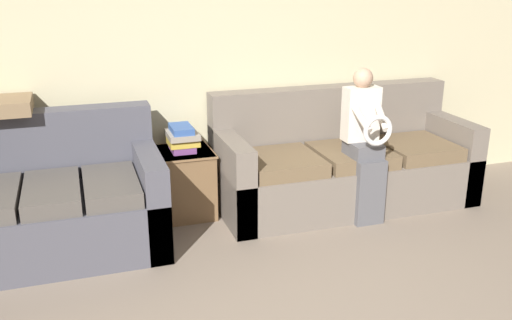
{
  "coord_description": "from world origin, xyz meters",
  "views": [
    {
      "loc": [
        -1.04,
        -1.7,
        1.9
      ],
      "look_at": [
        0.08,
        1.69,
        0.71
      ],
      "focal_mm": 40.0,
      "sensor_mm": 36.0,
      "label": 1
    }
  ],
  "objects_px": {
    "book_stack": "(182,138)",
    "throw_pillow": "(1,106)",
    "couch_main": "(342,164)",
    "couch_side": "(55,205)",
    "side_shelf": "(185,182)",
    "child_left_seated": "(365,140)"
  },
  "relations": [
    {
      "from": "couch_main",
      "to": "child_left_seated",
      "type": "relative_size",
      "value": 1.8
    },
    {
      "from": "child_left_seated",
      "to": "side_shelf",
      "type": "xyz_separation_m",
      "value": [
        -1.32,
        0.5,
        -0.37
      ]
    },
    {
      "from": "child_left_seated",
      "to": "book_stack",
      "type": "relative_size",
      "value": 3.87
    },
    {
      "from": "book_stack",
      "to": "throw_pillow",
      "type": "height_order",
      "value": "throw_pillow"
    },
    {
      "from": "side_shelf",
      "to": "book_stack",
      "type": "height_order",
      "value": "book_stack"
    },
    {
      "from": "child_left_seated",
      "to": "couch_side",
      "type": "bearing_deg",
      "value": 174.78
    },
    {
      "from": "book_stack",
      "to": "throw_pillow",
      "type": "bearing_deg",
      "value": 178.83
    },
    {
      "from": "couch_main",
      "to": "side_shelf",
      "type": "xyz_separation_m",
      "value": [
        -1.32,
        0.15,
        -0.05
      ]
    },
    {
      "from": "couch_main",
      "to": "couch_side",
      "type": "xyz_separation_m",
      "value": [
        -2.31,
        -0.15,
        -0.01
      ]
    },
    {
      "from": "child_left_seated",
      "to": "book_stack",
      "type": "height_order",
      "value": "child_left_seated"
    },
    {
      "from": "book_stack",
      "to": "couch_main",
      "type": "bearing_deg",
      "value": -6.42
    },
    {
      "from": "couch_main",
      "to": "throw_pillow",
      "type": "bearing_deg",
      "value": 176.14
    },
    {
      "from": "child_left_seated",
      "to": "side_shelf",
      "type": "relative_size",
      "value": 2.21
    },
    {
      "from": "couch_main",
      "to": "book_stack",
      "type": "height_order",
      "value": "couch_main"
    },
    {
      "from": "couch_side",
      "to": "side_shelf",
      "type": "distance_m",
      "value": 1.03
    },
    {
      "from": "throw_pillow",
      "to": "child_left_seated",
      "type": "bearing_deg",
      "value": -11.62
    },
    {
      "from": "couch_main",
      "to": "side_shelf",
      "type": "height_order",
      "value": "couch_main"
    },
    {
      "from": "couch_main",
      "to": "book_stack",
      "type": "bearing_deg",
      "value": 173.58
    },
    {
      "from": "child_left_seated",
      "to": "book_stack",
      "type": "xyz_separation_m",
      "value": [
        -1.33,
        0.51,
        -0.01
      ]
    },
    {
      "from": "side_shelf",
      "to": "throw_pillow",
      "type": "height_order",
      "value": "throw_pillow"
    },
    {
      "from": "couch_main",
      "to": "throw_pillow",
      "type": "height_order",
      "value": "throw_pillow"
    },
    {
      "from": "book_stack",
      "to": "throw_pillow",
      "type": "distance_m",
      "value": 1.32
    }
  ]
}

